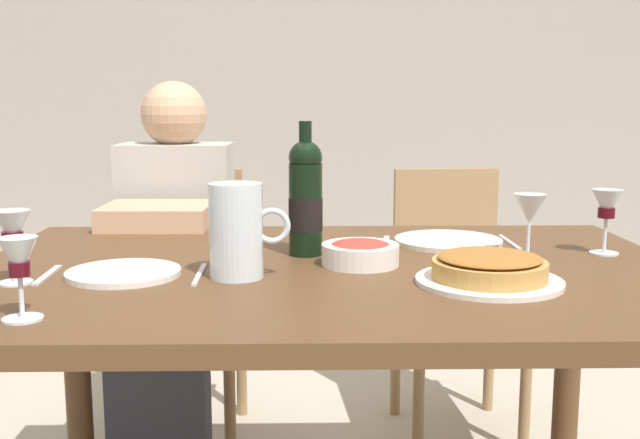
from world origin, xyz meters
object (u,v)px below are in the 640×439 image
object	(u,v)px
salad_bowl	(360,252)
diner_left	(171,264)
wine_bottle	(306,198)
wine_glass_centre	(607,208)
wine_glass_right_diner	(529,212)
dining_table	(329,309)
dinner_plate_right_setting	(124,273)
chair_right	(452,282)
water_pitcher	(237,236)
baked_tart	(489,270)
chair_left	(186,284)
dinner_plate_left_setting	(448,241)
wine_glass_left_diner	(12,231)
wine_glass_spare	(19,263)

from	to	relation	value
salad_bowl	diner_left	bearing A→B (deg)	128.34
wine_bottle	wine_glass_centre	distance (m)	0.68
wine_glass_right_diner	wine_glass_centre	size ratio (longest dim) A/B	0.98
dining_table	dinner_plate_right_setting	size ratio (longest dim) A/B	6.65
dinner_plate_right_setting	chair_right	size ratio (longest dim) A/B	0.26
water_pitcher	diner_left	world-z (taller)	diner_left
dining_table	baked_tart	world-z (taller)	baked_tart
chair_left	dining_table	bearing A→B (deg)	117.51
salad_bowl	dinner_plate_left_setting	xyz separation A→B (m)	(0.23, 0.23, -0.02)
wine_glass_right_diner	water_pitcher	bearing A→B (deg)	-165.96
wine_glass_left_diner	wine_glass_right_diner	world-z (taller)	wine_glass_right_diner
salad_bowl	diner_left	size ratio (longest dim) A/B	0.14
wine_bottle	baked_tart	xyz separation A→B (m)	(0.35, -0.27, -0.10)
wine_bottle	dinner_plate_right_setting	xyz separation A→B (m)	(-0.36, -0.20, -0.12)
dinner_plate_right_setting	wine_glass_right_diner	bearing A→B (deg)	9.37
water_pitcher	salad_bowl	bearing A→B (deg)	22.81
baked_tart	diner_left	distance (m)	1.13
water_pitcher	dinner_plate_left_setting	distance (m)	0.59
water_pitcher	baked_tart	bearing A→B (deg)	-7.29
dining_table	dinner_plate_left_setting	distance (m)	0.40
dining_table	dinner_plate_right_setting	xyz separation A→B (m)	(-0.41, -0.08, 0.10)
baked_tart	salad_bowl	size ratio (longest dim) A/B	1.70
wine_glass_spare	diner_left	world-z (taller)	diner_left
wine_glass_spare	chair_left	world-z (taller)	wine_glass_spare
wine_glass_centre	chair_left	xyz separation A→B (m)	(-1.07, 0.79, -0.37)
wine_glass_spare	dinner_plate_right_setting	bearing A→B (deg)	73.31
baked_tart	dinner_plate_left_setting	bearing A→B (deg)	90.38
baked_tart	dinner_plate_left_setting	world-z (taller)	baked_tart
wine_glass_right_diner	chair_left	bearing A→B (deg)	136.41
salad_bowl	dinner_plate_right_setting	world-z (taller)	salad_bowl
baked_tart	wine_glass_centre	distance (m)	0.43
chair_right	wine_glass_left_diner	bearing A→B (deg)	39.83
water_pitcher	baked_tart	xyz separation A→B (m)	(0.48, -0.06, -0.05)
water_pitcher	dinner_plate_left_setting	xyz separation A→B (m)	(0.48, 0.34, -0.08)
wine_glass_spare	dining_table	bearing A→B (deg)	36.89
chair_right	wine_glass_spare	bearing A→B (deg)	48.50
wine_bottle	baked_tart	bearing A→B (deg)	-38.31
dining_table	diner_left	xyz separation A→B (m)	(-0.45, 0.67, -0.05)
dining_table	chair_left	distance (m)	1.02
dining_table	salad_bowl	distance (m)	0.14
dining_table	baked_tart	distance (m)	0.36
baked_tart	wine_glass_right_diner	world-z (taller)	wine_glass_right_diner
wine_glass_centre	dinner_plate_left_setting	bearing A→B (deg)	158.41
dinner_plate_left_setting	wine_glass_right_diner	bearing A→B (deg)	-52.71
chair_left	dinner_plate_right_setting	bearing A→B (deg)	93.37
water_pitcher	diner_left	distance (m)	0.84
wine_glass_left_diner	chair_right	size ratio (longest dim) A/B	0.16
baked_tart	chair_left	xyz separation A→B (m)	(-0.75, 1.06, -0.29)
wine_glass_centre	salad_bowl	bearing A→B (deg)	-169.56
baked_tart	chair_left	distance (m)	1.33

